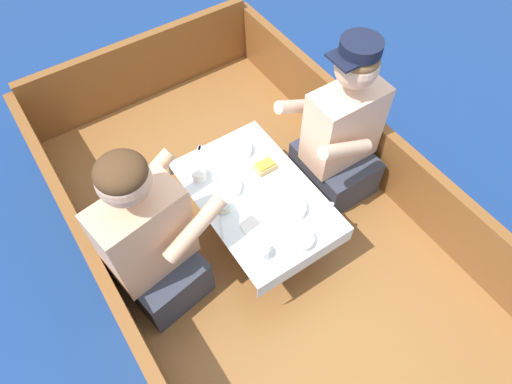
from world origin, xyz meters
The scene contains 24 objects.
ground_plane centered at (0.00, 0.00, 0.00)m, with size 60.00×60.00×0.00m, color navy.
boat_deck centered at (0.00, 0.00, 0.15)m, with size 1.73×2.85×0.30m, color brown.
gunwale_port centered at (-0.83, 0.00, 0.50)m, with size 0.06×2.85×0.41m, color brown.
gunwale_starboard centered at (0.83, 0.00, 0.50)m, with size 0.06×2.85×0.41m, color brown.
bow_coaming centered at (0.00, 1.39, 0.53)m, with size 1.61×0.06×0.47m, color brown.
cockpit_table centered at (0.00, 0.01, 0.63)m, with size 0.57×0.87×0.37m.
person_port centered at (-0.58, 0.03, 0.72)m, with size 0.57×0.51×1.02m.
person_starboard centered at (0.58, 0.05, 0.72)m, with size 0.52×0.44×1.03m.
plate_sandwich centered at (0.13, 0.11, 0.67)m, with size 0.19×0.19×0.01m.
plate_bread centered at (-0.08, -0.14, 0.67)m, with size 0.19×0.19×0.01m.
sandwich centered at (0.13, 0.11, 0.70)m, with size 0.11×0.07×0.05m.
bowl_port_near centered at (-0.10, 0.11, 0.69)m, with size 0.12×0.12×0.04m.
bowl_starboard_near centered at (0.09, 0.30, 0.69)m, with size 0.13×0.13×0.04m.
bowl_center_far centered at (0.09, -0.17, 0.69)m, with size 0.15×0.15×0.04m.
bowl_port_far centered at (0.02, -0.34, 0.69)m, with size 0.13×0.13×0.04m.
coffee_cup_port centered at (-0.17, -0.30, 0.70)m, with size 0.09×0.06×0.07m.
coffee_cup_starboard centered at (-0.19, 0.26, 0.70)m, with size 0.11×0.08×0.06m.
tin_can centered at (-0.19, 0.02, 0.69)m, with size 0.07×0.07×0.05m.
utensil_spoon_port centered at (0.20, -0.26, 0.67)m, with size 0.11×0.15×0.01m.
utensil_fork_port centered at (-0.12, 0.40, 0.67)m, with size 0.12×0.14×0.00m.
utensil_fork_starboard centered at (-0.23, -0.02, 0.67)m, with size 0.08×0.17×0.00m.
utensil_spoon_starboard centered at (-0.02, 0.25, 0.67)m, with size 0.13×0.13×0.01m.
utensil_spoon_center centered at (0.25, -0.29, 0.67)m, with size 0.11×0.15×0.01m.
utensil_knife_port centered at (-0.08, -0.26, 0.67)m, with size 0.11×0.14×0.00m.
Camera 1 is at (-0.75, -1.10, 2.58)m, focal length 32.00 mm.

